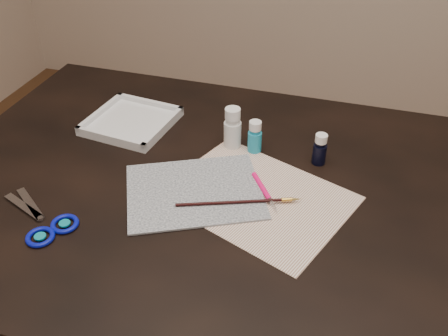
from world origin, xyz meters
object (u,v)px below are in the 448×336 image
(scissors, at_px, (32,216))
(paint_bottle_navy, at_px, (320,149))
(paper, at_px, (256,197))
(paint_bottle_cyan, at_px, (255,137))
(palette_tray, at_px, (131,121))
(paint_bottle_white, at_px, (233,128))
(canvas, at_px, (194,191))

(scissors, bearing_deg, paint_bottle_navy, -123.94)
(paper, distance_m, paint_bottle_cyan, 0.18)
(paint_bottle_navy, height_order, palette_tray, paint_bottle_navy)
(paper, xyz_separation_m, paint_bottle_white, (-0.10, 0.17, 0.05))
(paint_bottle_white, relative_size, palette_tray, 0.51)
(paint_bottle_navy, relative_size, palette_tray, 0.38)
(paint_bottle_cyan, bearing_deg, palette_tray, 176.15)
(paper, xyz_separation_m, canvas, (-0.13, -0.02, 0.00))
(paper, height_order, paint_bottle_navy, paint_bottle_navy)
(paper, distance_m, scissors, 0.45)
(paint_bottle_cyan, bearing_deg, paper, -74.54)
(canvas, xyz_separation_m, paint_bottle_cyan, (0.08, 0.19, 0.04))
(paint_bottle_white, height_order, paint_bottle_cyan, paint_bottle_white)
(paint_bottle_white, relative_size, scissors, 0.47)
(paper, relative_size, paint_bottle_navy, 4.85)
(scissors, xyz_separation_m, palette_tray, (0.04, 0.38, 0.01))
(paint_bottle_cyan, relative_size, paint_bottle_navy, 1.06)
(scissors, bearing_deg, canvas, -127.36)
(paper, distance_m, canvas, 0.13)
(paint_bottle_navy, height_order, scissors, paint_bottle_navy)
(paint_bottle_white, distance_m, paint_bottle_cyan, 0.06)
(canvas, distance_m, paint_bottle_cyan, 0.21)
(paper, height_order, paint_bottle_white, paint_bottle_white)
(paper, distance_m, paint_bottle_white, 0.20)
(paint_bottle_navy, distance_m, palette_tray, 0.48)
(canvas, relative_size, paint_bottle_cyan, 3.53)
(paint_bottle_cyan, height_order, paint_bottle_navy, paint_bottle_cyan)
(paint_bottle_cyan, relative_size, scissors, 0.37)
(paint_bottle_cyan, bearing_deg, scissors, -135.55)
(paper, relative_size, scissors, 1.72)
(scissors, bearing_deg, palette_tray, -73.66)
(paint_bottle_cyan, bearing_deg, paint_bottle_navy, -1.66)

